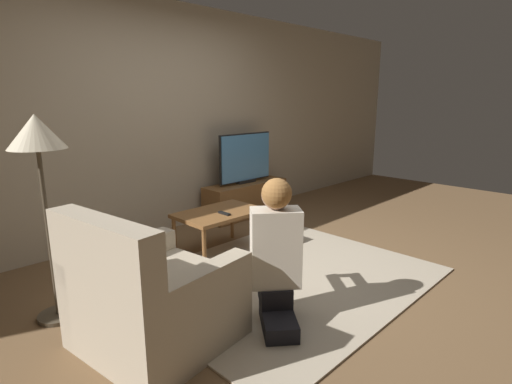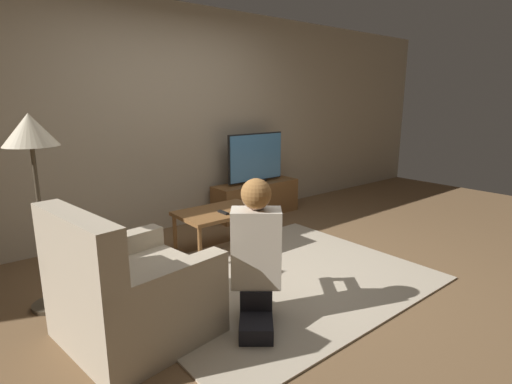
# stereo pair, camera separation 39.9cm
# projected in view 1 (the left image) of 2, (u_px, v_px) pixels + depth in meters

# --- Properties ---
(ground_plane) EXTENTS (10.00, 10.00, 0.00)m
(ground_plane) POSITION_uv_depth(u_px,v_px,m) (284.00, 278.00, 3.50)
(ground_plane) COLOR brown
(wall_back) EXTENTS (10.00, 0.06, 2.60)m
(wall_back) POSITION_uv_depth(u_px,v_px,m) (157.00, 120.00, 4.53)
(wall_back) COLOR tan
(wall_back) RESTS_ON ground_plane
(rug) EXTENTS (2.44, 2.00, 0.02)m
(rug) POSITION_uv_depth(u_px,v_px,m) (284.00, 277.00, 3.50)
(rug) COLOR #BCAD93
(rug) RESTS_ON ground_plane
(tv_stand) EXTENTS (1.22, 0.37, 0.45)m
(tv_stand) POSITION_uv_depth(u_px,v_px,m) (246.00, 199.00, 5.35)
(tv_stand) COLOR brown
(tv_stand) RESTS_ON ground_plane
(tv) EXTENTS (0.88, 0.08, 0.65)m
(tv) POSITION_uv_depth(u_px,v_px,m) (246.00, 158.00, 5.23)
(tv) COLOR black
(tv) RESTS_ON tv_stand
(coffee_table) EXTENTS (0.85, 0.56, 0.44)m
(coffee_table) POSITION_uv_depth(u_px,v_px,m) (219.00, 216.00, 4.01)
(coffee_table) COLOR brown
(coffee_table) RESTS_ON ground_plane
(floor_lamp) EXTENTS (0.37, 0.37, 1.44)m
(floor_lamp) POSITION_uv_depth(u_px,v_px,m) (38.00, 149.00, 2.60)
(floor_lamp) COLOR #4C4233
(floor_lamp) RESTS_ON ground_plane
(armchair) EXTENTS (0.95, 0.97, 0.91)m
(armchair) POSITION_uv_depth(u_px,v_px,m) (152.00, 301.00, 2.51)
(armchair) COLOR #B7A88E
(armchair) RESTS_ON ground_plane
(person_kneeling) EXTENTS (0.67, 0.74, 1.01)m
(person_kneeling) POSITION_uv_depth(u_px,v_px,m) (276.00, 250.00, 2.73)
(person_kneeling) COLOR black
(person_kneeling) RESTS_ON rug
(remote) EXTENTS (0.04, 0.15, 0.02)m
(remote) POSITION_uv_depth(u_px,v_px,m) (224.00, 213.00, 3.90)
(remote) COLOR black
(remote) RESTS_ON coffee_table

